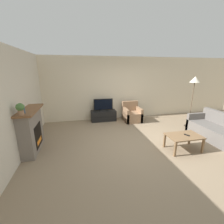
% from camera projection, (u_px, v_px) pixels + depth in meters
% --- Properties ---
extents(ground_plane, '(24.00, 24.00, 0.00)m').
position_uv_depth(ground_plane, '(138.00, 143.00, 4.56)').
color(ground_plane, '#89755B').
extents(wall_back, '(12.00, 0.06, 2.70)m').
position_uv_depth(wall_back, '(117.00, 89.00, 6.62)').
color(wall_back, beige).
rests_on(wall_back, ground).
extents(wall_left, '(0.06, 12.00, 2.70)m').
position_uv_depth(wall_left, '(14.00, 106.00, 3.52)').
color(wall_left, beige).
rests_on(wall_left, ground).
extents(fireplace, '(0.44, 1.29, 1.18)m').
position_uv_depth(fireplace, '(31.00, 130.00, 4.04)').
color(fireplace, slate).
rests_on(fireplace, ground).
extents(mantel_vase_left, '(0.08, 0.08, 0.21)m').
position_uv_depth(mantel_vase_left, '(23.00, 109.00, 3.49)').
color(mantel_vase_left, '#385670').
rests_on(mantel_vase_left, fireplace).
extents(potted_plant, '(0.18, 0.18, 0.28)m').
position_uv_depth(potted_plant, '(20.00, 108.00, 3.33)').
color(potted_plant, '#936B4C').
rests_on(potted_plant, fireplace).
extents(tv_stand, '(1.08, 0.44, 0.45)m').
position_uv_depth(tv_stand, '(103.00, 116.00, 6.52)').
color(tv_stand, black).
rests_on(tv_stand, ground).
extents(tv, '(0.82, 0.18, 0.52)m').
position_uv_depth(tv, '(103.00, 105.00, 6.39)').
color(tv, black).
rests_on(tv, tv_stand).
extents(armchair, '(0.70, 0.76, 0.82)m').
position_uv_depth(armchair, '(132.00, 115.00, 6.49)').
color(armchair, '#937051').
rests_on(armchair, ground).
extents(coffee_table, '(0.91, 0.58, 0.44)m').
position_uv_depth(coffee_table, '(184.00, 137.00, 4.10)').
color(coffee_table, brown).
rests_on(coffee_table, ground).
extents(remote, '(0.10, 0.15, 0.02)m').
position_uv_depth(remote, '(187.00, 135.00, 4.08)').
color(remote, black).
rests_on(remote, coffee_table).
extents(couch, '(0.83, 2.09, 0.83)m').
position_uv_depth(couch, '(222.00, 133.00, 4.60)').
color(couch, '#66605B').
rests_on(couch, ground).
extents(floor_lamp, '(0.36, 0.36, 1.93)m').
position_uv_depth(floor_lamp, '(195.00, 83.00, 5.46)').
color(floor_lamp, black).
rests_on(floor_lamp, ground).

